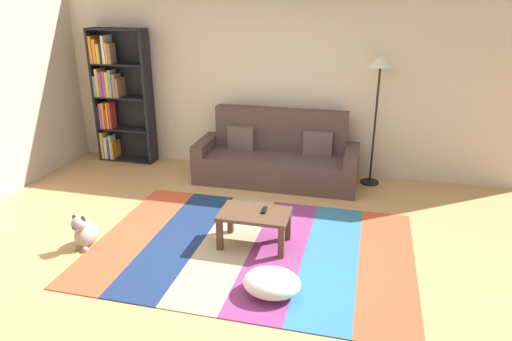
{
  "coord_description": "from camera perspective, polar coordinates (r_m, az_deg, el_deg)",
  "views": [
    {
      "loc": [
        1.23,
        -4.09,
        2.54
      ],
      "look_at": [
        0.05,
        0.68,
        0.65
      ],
      "focal_mm": 32.61,
      "sensor_mm": 36.0,
      "label": 1
    }
  ],
  "objects": [
    {
      "name": "rug",
      "position": [
        5.0,
        -0.49,
        -9.44
      ],
      "size": [
        3.33,
        2.35,
        0.01
      ],
      "color": "#C64C2D",
      "rests_on": "ground_plane"
    },
    {
      "name": "back_wall",
      "position": [
        6.86,
        3.47,
        11.0
      ],
      "size": [
        6.8,
        0.1,
        2.7
      ],
      "primitive_type": "cube",
      "color": "beige",
      "rests_on": "ground_plane"
    },
    {
      "name": "dog",
      "position": [
        5.29,
        -20.26,
        -7.15
      ],
      "size": [
        0.22,
        0.35,
        0.4
      ],
      "color": "#9E998E",
      "rests_on": "ground_plane"
    },
    {
      "name": "coffee_table",
      "position": [
        4.92,
        -0.17,
        -5.89
      ],
      "size": [
        0.73,
        0.47,
        0.38
      ],
      "color": "#513826",
      "rests_on": "rug"
    },
    {
      "name": "tv_remote",
      "position": [
        4.91,
        1.02,
        -4.87
      ],
      "size": [
        0.05,
        0.15,
        0.02
      ],
      "primitive_type": "cube",
      "rotation": [
        0.0,
        0.0,
        0.05
      ],
      "color": "black",
      "rests_on": "coffee_table"
    },
    {
      "name": "ground_plane",
      "position": [
        4.97,
        -2.44,
        -9.74
      ],
      "size": [
        14.0,
        14.0,
        0.0
      ],
      "primitive_type": "plane",
      "color": "tan"
    },
    {
      "name": "couch",
      "position": [
        6.61,
        2.6,
        1.53
      ],
      "size": [
        2.26,
        0.8,
        1.0
      ],
      "color": "#4C3833",
      "rests_on": "ground_plane"
    },
    {
      "name": "bookshelf",
      "position": [
        7.6,
        -16.82,
        8.92
      ],
      "size": [
        0.9,
        0.28,
        2.05
      ],
      "color": "black",
      "rests_on": "ground_plane"
    },
    {
      "name": "standing_lamp",
      "position": [
        6.42,
        14.88,
        10.84
      ],
      "size": [
        0.32,
        0.32,
        1.77
      ],
      "color": "black",
      "rests_on": "ground_plane"
    },
    {
      "name": "pouf",
      "position": [
        4.26,
        1.95,
        -13.6
      ],
      "size": [
        0.52,
        0.44,
        0.22
      ],
      "primitive_type": "ellipsoid",
      "color": "white",
      "rests_on": "rug"
    }
  ]
}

